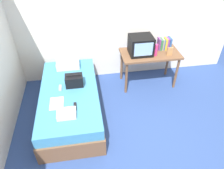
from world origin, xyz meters
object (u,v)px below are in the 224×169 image
Objects in this scene: bed at (71,102)px; water_bottle at (156,50)px; handbag at (74,81)px; picture_frame at (170,51)px; desk at (150,57)px; book_row at (164,44)px; remote_silver at (60,88)px; folded_towel at (67,114)px; remote_dark at (75,106)px; pillow at (68,64)px; magazine at (57,103)px; tv at (141,45)px.

bed is 8.62× the size of water_bottle.
bed is at bearing -129.96° from handbag.
handbag reaches higher than bed.
handbag is at bearing -168.44° from picture_frame.
desk is 4.49× the size of book_row.
remote_silver is at bearing -169.04° from handbag.
desk is at bearing 119.24° from water_bottle.
folded_towel is (-1.96, -1.34, -0.30)m from book_row.
folded_towel is (-0.13, -0.16, 0.02)m from remote_dark.
bed is at bearing -28.48° from remote_silver.
pillow is (-1.63, 0.09, -0.06)m from desk.
water_bottle is 0.90× the size of book_row.
bed is at bearing -158.37° from book_row.
desk is 2.05m from magazine.
magazine is 0.32m from folded_towel.
remote_dark is at bearing -22.45° from magazine.
magazine is at bearing -155.95° from water_bottle.
pillow is at bearing 176.55° from tv.
folded_towel is at bearing -146.89° from water_bottle.
water_bottle reaches higher than handbag.
remote_silver is at bearing 116.06° from remote_dark.
pillow is at bearing 173.14° from water_bottle.
tv reaches higher than bed.
water_bottle is at bearing -6.86° from pillow.
desk is at bearing 27.70° from magazine.
picture_frame is 0.58× the size of folded_towel.
remote_silver is (-0.25, -0.05, -0.09)m from handbag.
water_bottle reaches higher than desk.
remote_silver is at bearing 151.52° from bed.
tv is at bearing 24.88° from bed.
tv is 1.90× the size of water_bottle.
handbag is 0.27m from remote_silver.
picture_frame is at bearing 11.49° from remote_silver.
book_row is 1.65× the size of remote_dark.
handbag is at bearing 79.30° from folded_towel.
remote_silver is (0.04, 0.38, 0.01)m from magazine.
bed is 0.40m from handbag.
tv is 2.70× the size of picture_frame.
tv is 1.93m from folded_towel.
picture_frame reaches higher than remote_silver.
tv is 1.57× the size of folded_towel.
handbag is (0.11, 0.13, 0.37)m from bed.
remote_dark and remote_silver have the same top height.
picture_frame reaches higher than desk.
pillow is 0.63m from handbag.
folded_towel is (-1.65, -1.23, -0.09)m from desk.
book_row is at bearing 34.50° from folded_towel.
remote_silver is at bearing -101.58° from pillow.
book_row is (1.93, 0.76, 0.60)m from bed.
remote_dark is (-0.01, -0.54, -0.09)m from handbag.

